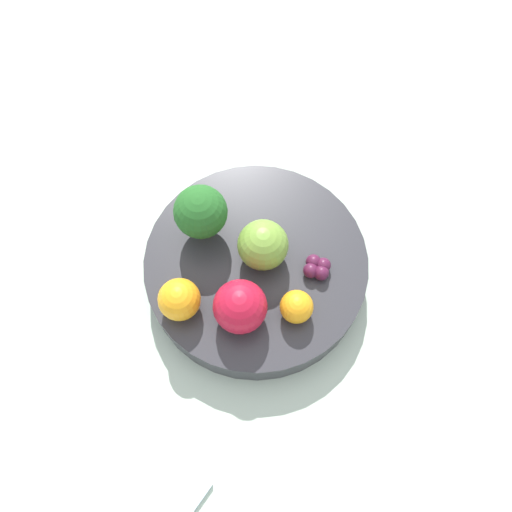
# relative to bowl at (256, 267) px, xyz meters

# --- Properties ---
(ground_plane) EXTENTS (6.00, 6.00, 0.00)m
(ground_plane) POSITION_rel_bowl_xyz_m (0.00, 0.00, -0.04)
(ground_plane) COLOR gray
(table_surface) EXTENTS (1.20, 1.20, 0.02)m
(table_surface) POSITION_rel_bowl_xyz_m (0.00, 0.00, -0.03)
(table_surface) COLOR #B2C6B2
(table_surface) RESTS_ON ground_plane
(bowl) EXTENTS (0.24, 0.24, 0.04)m
(bowl) POSITION_rel_bowl_xyz_m (0.00, 0.00, 0.00)
(bowl) COLOR #2D2D33
(bowl) RESTS_ON table_surface
(broccoli) EXTENTS (0.06, 0.06, 0.07)m
(broccoli) POSITION_rel_bowl_xyz_m (0.03, -0.06, 0.06)
(broccoli) COLOR #8CB76B
(broccoli) RESTS_ON bowl
(apple_red) EXTENTS (0.05, 0.05, 0.05)m
(apple_red) POSITION_rel_bowl_xyz_m (-0.01, 0.00, 0.05)
(apple_red) COLOR olive
(apple_red) RESTS_ON bowl
(apple_green) EXTENTS (0.05, 0.05, 0.05)m
(apple_green) POSITION_rel_bowl_xyz_m (0.05, 0.04, 0.05)
(apple_green) COLOR #B7142D
(apple_green) RESTS_ON bowl
(orange_front) EXTENTS (0.03, 0.03, 0.03)m
(orange_front) POSITION_rel_bowl_xyz_m (0.00, 0.07, 0.04)
(orange_front) COLOR orange
(orange_front) RESTS_ON bowl
(orange_back) EXTENTS (0.04, 0.04, 0.04)m
(orange_back) POSITION_rel_bowl_xyz_m (0.09, -0.00, 0.04)
(orange_back) COLOR orange
(orange_back) RESTS_ON bowl
(grape_cluster) EXTENTS (0.03, 0.03, 0.02)m
(grape_cluster) POSITION_rel_bowl_xyz_m (-0.05, 0.05, 0.03)
(grape_cluster) COLOR #511938
(grape_cluster) RESTS_ON bowl
(napkin) EXTENTS (0.19, 0.19, 0.01)m
(napkin) POSITION_rel_bowl_xyz_m (0.25, 0.11, -0.02)
(napkin) COLOR silver
(napkin) RESTS_ON table_surface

